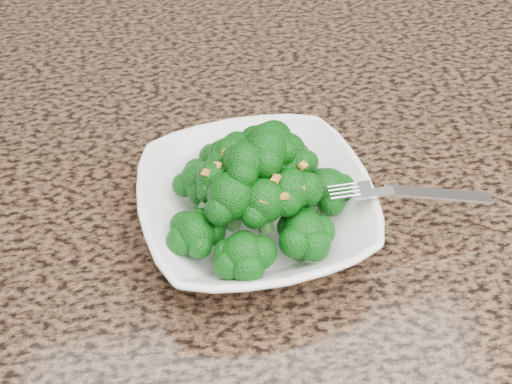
{
  "coord_description": "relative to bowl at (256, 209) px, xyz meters",
  "views": [
    {
      "loc": [
        -0.16,
        -0.23,
        1.37
      ],
      "look_at": [
        -0.11,
        0.18,
        0.95
      ],
      "focal_mm": 45.0,
      "sensor_mm": 36.0,
      "label": 1
    }
  ],
  "objects": [
    {
      "name": "bowl",
      "position": [
        0.0,
        0.0,
        0.0
      ],
      "size": [
        0.24,
        0.24,
        0.05
      ],
      "primitive_type": "imported",
      "rotation": [
        0.0,
        0.0,
        0.11
      ],
      "color": "white",
      "rests_on": "granite_counter"
    },
    {
      "name": "broccoli_pile",
      "position": [
        0.0,
        -0.0,
        0.07
      ],
      "size": [
        0.19,
        0.19,
        0.08
      ],
      "primitive_type": null,
      "color": "#09560C",
      "rests_on": "bowl"
    },
    {
      "name": "garlic_topping",
      "position": [
        0.0,
        -0.0,
        0.11
      ],
      "size": [
        0.11,
        0.11,
        0.01
      ],
      "primitive_type": null,
      "color": "gold",
      "rests_on": "broccoli_pile"
    },
    {
      "name": "cabinet",
      "position": [
        0.11,
        0.12,
        -0.49
      ],
      "size": [
        1.55,
        0.95,
        0.87
      ],
      "primitive_type": "cube",
      "color": "#352316",
      "rests_on": "ground"
    },
    {
      "name": "fork",
      "position": [
        0.11,
        -0.02,
        0.03
      ],
      "size": [
        0.17,
        0.03,
        0.01
      ],
      "primitive_type": null,
      "rotation": [
        0.0,
        0.0,
        -0.03
      ],
      "color": "silver",
      "rests_on": "bowl"
    },
    {
      "name": "granite_counter",
      "position": [
        0.11,
        0.12,
        -0.04
      ],
      "size": [
        1.64,
        1.04,
        0.03
      ],
      "primitive_type": "cube",
      "color": "brown",
      "rests_on": "cabinet"
    }
  ]
}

